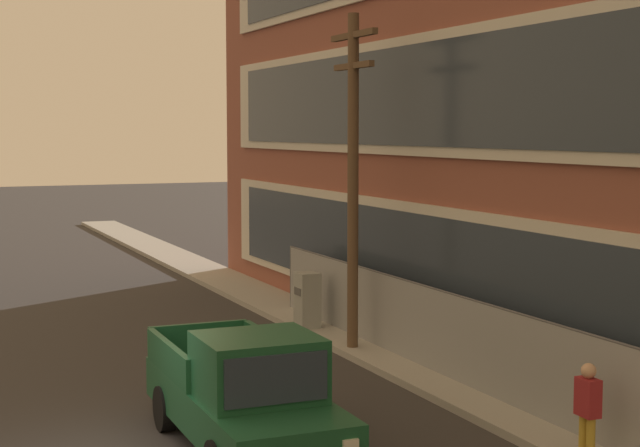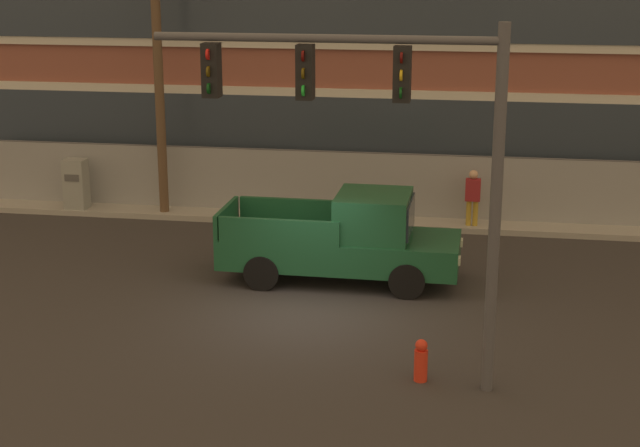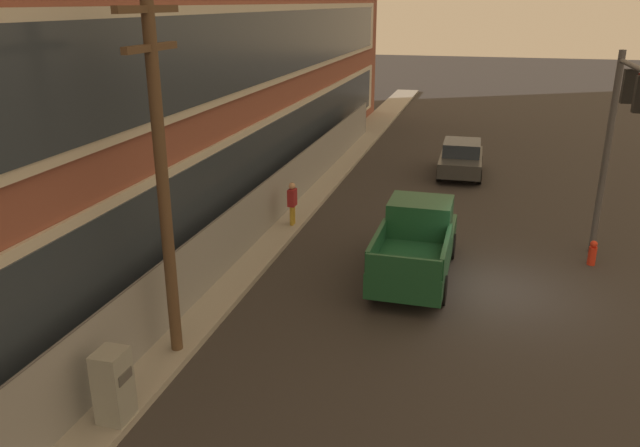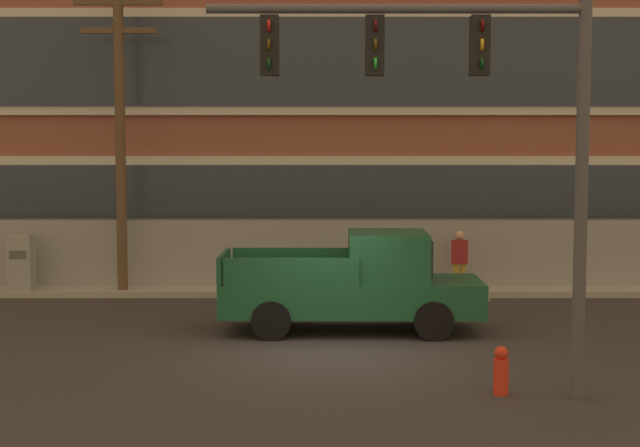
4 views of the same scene
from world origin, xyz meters
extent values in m
plane|color=#333030|center=(0.00, 0.00, 0.00)|extent=(160.00, 160.00, 0.00)
cube|color=#9E9B93|center=(0.00, 7.58, 0.08)|extent=(80.00, 1.85, 0.16)
cube|color=brown|center=(4.34, 14.36, 5.89)|extent=(47.26, 11.70, 11.78)
cube|color=beige|center=(4.34, 8.45, 2.16)|extent=(43.48, 0.10, 2.83)
cube|color=#2D3844|center=(4.34, 8.39, 2.16)|extent=(41.59, 0.06, 2.36)
cube|color=beige|center=(4.34, 8.45, 6.09)|extent=(43.48, 0.10, 2.83)
cube|color=#2D3844|center=(4.34, 8.39, 6.09)|extent=(41.59, 0.06, 2.36)
cube|color=gray|center=(4.74, 7.65, 0.96)|extent=(31.07, 0.04, 1.92)
cylinder|color=#4C4C51|center=(4.74, 7.65, 1.92)|extent=(31.07, 0.05, 0.05)
cylinder|color=#4C4C51|center=(3.77, -2.96, 3.14)|extent=(0.20, 0.20, 6.28)
cylinder|color=#4C4C51|center=(0.91, -2.96, 5.98)|extent=(5.73, 0.14, 0.14)
cube|color=black|center=(2.18, -2.96, 5.43)|extent=(0.28, 0.32, 0.90)
cylinder|color=#4B0807|center=(2.18, -3.14, 5.71)|extent=(0.04, 0.18, 0.18)
cylinder|color=gold|center=(2.18, -3.14, 5.43)|extent=(0.04, 0.18, 0.18)
cylinder|color=#0A4011|center=(2.18, -3.14, 5.15)|extent=(0.04, 0.18, 0.18)
cube|color=black|center=(0.59, -2.96, 5.43)|extent=(0.28, 0.32, 0.90)
cylinder|color=#4B0807|center=(0.59, -3.14, 5.71)|extent=(0.04, 0.18, 0.18)
cylinder|color=#503E08|center=(0.59, -3.14, 5.43)|extent=(0.04, 0.18, 0.18)
cylinder|color=green|center=(0.59, -3.14, 5.15)|extent=(0.04, 0.18, 0.18)
cube|color=black|center=(-1.00, -2.96, 5.43)|extent=(0.28, 0.32, 0.90)
cylinder|color=red|center=(-1.00, -3.14, 5.71)|extent=(0.04, 0.18, 0.18)
cylinder|color=#503E08|center=(-1.00, -3.14, 5.43)|extent=(0.04, 0.18, 0.18)
cylinder|color=#0A4011|center=(-1.00, -3.14, 5.15)|extent=(0.04, 0.18, 0.18)
cube|color=#194C2D|center=(0.42, 2.34, 0.75)|extent=(5.44, 2.04, 0.70)
cube|color=#194C2D|center=(1.18, 2.33, 1.60)|extent=(1.64, 1.84, 0.99)
cube|color=#283342|center=(2.01, 2.32, 1.60)|extent=(0.08, 1.62, 0.75)
cube|color=#194C2D|center=(-0.79, 3.28, 1.38)|extent=(2.71, 0.15, 0.56)
cube|color=#194C2D|center=(-0.81, 1.42, 1.38)|extent=(2.71, 0.15, 0.56)
cube|color=#194C2D|center=(-2.25, 2.36, 1.38)|extent=(0.12, 1.90, 0.56)
cylinder|color=black|center=(2.05, 3.23, 0.40)|extent=(0.80, 0.27, 0.80)
cylinder|color=black|center=(2.03, 1.41, 0.40)|extent=(0.80, 0.27, 0.80)
cylinder|color=black|center=(-1.20, 3.26, 0.40)|extent=(0.80, 0.27, 0.80)
cylinder|color=black|center=(-1.22, 1.44, 0.40)|extent=(0.80, 0.27, 0.80)
cube|color=white|center=(3.15, 3.00, 0.85)|extent=(0.06, 0.24, 0.16)
cube|color=white|center=(3.14, 1.61, 0.85)|extent=(0.06, 0.24, 0.16)
cylinder|color=brown|center=(-5.33, 7.04, 3.98)|extent=(0.26, 0.26, 7.96)
cube|color=brown|center=(-5.33, 7.04, 7.46)|extent=(2.24, 0.14, 0.14)
cube|color=brown|center=(-5.33, 7.04, 6.76)|extent=(1.90, 0.14, 0.14)
cube|color=#939993|center=(-7.91, 6.96, 0.80)|extent=(0.61, 0.54, 1.59)
cube|color=#515151|center=(-7.91, 6.68, 1.11)|extent=(0.43, 0.02, 0.20)
cylinder|color=#B7932D|center=(3.25, 6.98, 0.42)|extent=(0.14, 0.14, 0.85)
cylinder|color=#B7932D|center=(3.43, 6.98, 0.42)|extent=(0.14, 0.14, 0.85)
cube|color=maroon|center=(3.34, 6.98, 1.15)|extent=(0.41, 0.25, 0.60)
sphere|color=tan|center=(3.34, 6.98, 1.57)|extent=(0.24, 0.24, 0.24)
cylinder|color=red|center=(2.61, -2.80, 0.29)|extent=(0.24, 0.24, 0.58)
sphere|color=red|center=(2.61, -2.80, 0.67)|extent=(0.22, 0.22, 0.22)
camera|label=1|loc=(15.32, -2.75, 5.29)|focal=55.00mm
camera|label=2|loc=(3.47, -18.83, 7.40)|focal=55.00mm
camera|label=3|loc=(-16.47, 0.72, 7.59)|focal=35.00mm
camera|label=4|loc=(-0.24, -17.95, 4.01)|focal=55.00mm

